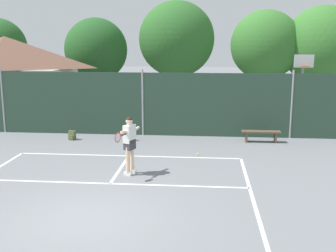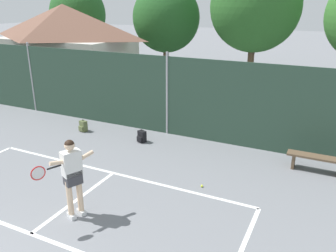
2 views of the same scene
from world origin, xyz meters
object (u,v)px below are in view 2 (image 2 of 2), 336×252
(tennis_player, at_px, (72,172))
(backpack_black, at_px, (142,137))
(tennis_ball, at_px, (202,186))
(courtside_bench, at_px, (316,160))
(backpack_olive, at_px, (83,126))

(tennis_player, height_order, backpack_black, tennis_player)
(tennis_player, xyz_separation_m, backpack_black, (-0.85, 4.45, -0.92))
(tennis_ball, height_order, backpack_black, backpack_black)
(courtside_bench, bearing_deg, backpack_olive, -177.94)
(tennis_player, height_order, tennis_ball, tennis_player)
(backpack_olive, bearing_deg, tennis_ball, -19.74)
(tennis_ball, bearing_deg, courtside_bench, 40.87)
(backpack_black, xyz_separation_m, courtside_bench, (5.55, 0.25, 0.17))
(tennis_ball, distance_m, backpack_black, 3.57)
(tennis_player, relative_size, courtside_bench, 1.16)
(tennis_ball, relative_size, backpack_olive, 0.14)
(backpack_olive, relative_size, backpack_black, 1.00)
(tennis_player, height_order, courtside_bench, tennis_player)
(tennis_ball, distance_m, courtside_bench, 3.44)
(backpack_black, relative_size, courtside_bench, 0.29)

